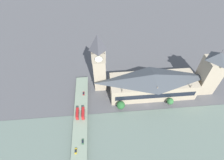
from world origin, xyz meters
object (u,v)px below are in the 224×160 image
at_px(double_decker_bus_mid, 83,113).
at_px(car_northbound_tail, 76,151).
at_px(road_bridge, 79,145).
at_px(car_southbound_lead, 83,142).
at_px(car_northbound_lead, 84,93).
at_px(parliament_hall, 153,84).
at_px(clock_tower, 99,62).
at_px(double_decker_bus_rear, 77,114).
at_px(victoria_tower, 210,72).

distance_m(double_decker_bus_mid, car_northbound_tail, 35.32).
xyz_separation_m(road_bridge, car_southbound_lead, (1.78, -3.02, 1.64)).
relative_size(double_decker_bus_mid, car_northbound_lead, 2.59).
height_order(car_northbound_lead, car_northbound_tail, car_northbound_tail).
relative_size(parliament_hall, clock_tower, 1.31).
bearing_deg(car_northbound_lead, car_southbound_lead, -179.34).
relative_size(clock_tower, car_southbound_lead, 15.52).
distance_m(parliament_hall, road_bridge, 94.43).
distance_m(car_northbound_lead, car_northbound_tail, 60.97).
relative_size(parliament_hall, road_bridge, 0.56).
bearing_deg(car_southbound_lead, parliament_hall, -53.82).
bearing_deg(car_northbound_tail, double_decker_bus_mid, -8.77).
xyz_separation_m(double_decker_bus_rear, car_northbound_tail, (-34.94, -0.13, -2.02)).
distance_m(clock_tower, victoria_tower, 114.25).
bearing_deg(clock_tower, parliament_hall, -103.32).
relative_size(clock_tower, victoria_tower, 1.24).
relative_size(road_bridge, car_northbound_tail, 33.83).
bearing_deg(double_decker_bus_mid, road_bridge, 174.34).
xyz_separation_m(victoria_tower, car_northbound_lead, (-0.14, 131.49, -19.97)).
bearing_deg(victoria_tower, clock_tower, 83.44).
height_order(double_decker_bus_rear, car_southbound_lead, double_decker_bus_rear).
xyz_separation_m(clock_tower, double_decker_bus_rear, (-38.97, 23.52, -28.82)).
bearing_deg(car_northbound_lead, victoria_tower, -89.94).
bearing_deg(car_northbound_tail, double_decker_bus_rear, 0.21).
xyz_separation_m(road_bridge, car_northbound_lead, (55.09, -2.41, 1.57)).
xyz_separation_m(victoria_tower, car_southbound_lead, (-53.45, 130.88, -19.91)).
bearing_deg(parliament_hall, car_southbound_lead, 126.18).
xyz_separation_m(clock_tower, car_northbound_lead, (-13.13, 18.50, -30.86)).
distance_m(victoria_tower, double_decker_bus_mid, 134.76).
height_order(victoria_tower, car_northbound_tail, victoria_tower).
xyz_separation_m(parliament_hall, car_southbound_lead, (-53.39, 73.00, -8.08)).
bearing_deg(car_northbound_tail, car_northbound_lead, -4.60).
xyz_separation_m(victoria_tower, double_decker_bus_rear, (-25.97, 136.51, -17.94)).
xyz_separation_m(double_decker_bus_rear, car_northbound_lead, (25.83, -5.02, -2.04)).
bearing_deg(clock_tower, car_northbound_tail, 162.44).
distance_m(double_decker_bus_rear, car_northbound_lead, 26.39).
height_order(double_decker_bus_mid, car_northbound_lead, double_decker_bus_mid).
height_order(victoria_tower, double_decker_bus_rear, victoria_tower).
distance_m(clock_tower, road_bridge, 78.38).
distance_m(clock_tower, car_southbound_lead, 75.38).
xyz_separation_m(car_northbound_lead, car_northbound_tail, (-60.77, 4.89, 0.01)).
bearing_deg(double_decker_bus_rear, car_northbound_tail, -179.79).
distance_m(car_northbound_lead, car_southbound_lead, 53.31).
height_order(road_bridge, car_southbound_lead, car_southbound_lead).
xyz_separation_m(victoria_tower, car_northbound_tail, (-60.91, 136.38, -19.96)).
height_order(double_decker_bus_mid, double_decker_bus_rear, double_decker_bus_mid).
relative_size(parliament_hall, double_decker_bus_rear, 8.04).
relative_size(parliament_hall, car_northbound_tail, 18.98).
relative_size(double_decker_bus_mid, car_northbound_tail, 2.52).
relative_size(victoria_tower, road_bridge, 0.34).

